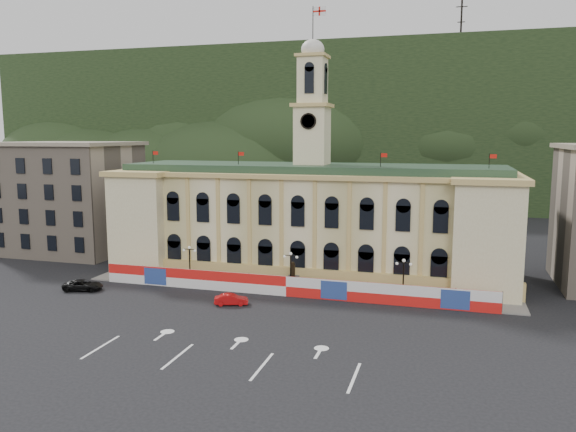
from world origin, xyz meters
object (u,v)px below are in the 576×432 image
(statue, at_px, (293,281))
(lamp_center, at_px, (291,268))
(black_suv, at_px, (83,285))
(red_sedan, at_px, (231,299))

(statue, bearing_deg, lamp_center, -90.00)
(black_suv, bearing_deg, lamp_center, -90.04)
(lamp_center, bearing_deg, red_sedan, -125.44)
(lamp_center, distance_m, black_suv, 26.71)
(lamp_center, height_order, black_suv, lamp_center)
(statue, bearing_deg, black_suv, -163.08)
(statue, xyz_separation_m, red_sedan, (-5.16, -8.26, -0.54))
(lamp_center, bearing_deg, statue, 90.00)
(red_sedan, xyz_separation_m, black_suv, (-20.55, 0.43, 0.03))
(lamp_center, relative_size, black_suv, 0.97)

